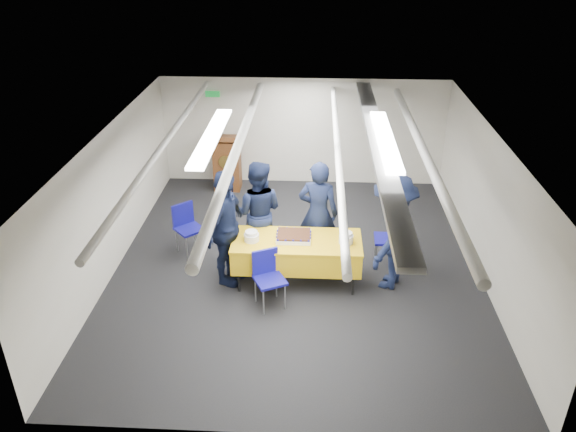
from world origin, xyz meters
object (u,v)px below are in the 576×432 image
object	(u,v)px
sailor_b	(258,212)
chair_right	(393,235)
sheet_cake	(294,236)
chair_near	(268,273)
sailor_d	(392,232)
sailor_c	(226,229)
sailor_a	(318,213)
chair_left	(186,223)
podium	(227,162)
serving_table	(297,252)

from	to	relation	value
sailor_b	chair_right	bearing A→B (deg)	-175.53
sheet_cake	chair_near	xyz separation A→B (m)	(-0.36, -0.61, -0.28)
sailor_d	chair_near	bearing A→B (deg)	-47.49
sailor_c	sheet_cake	bearing A→B (deg)	-69.74
sailor_a	sailor_d	xyz separation A→B (m)	(1.13, -0.64, 0.03)
chair_left	sailor_c	xyz separation A→B (m)	(0.84, -0.90, 0.42)
podium	sailor_d	distance (m)	4.65
chair_near	sailor_c	world-z (taller)	sailor_c
sailor_b	sailor_c	size ratio (longest dim) A/B	0.93
chair_right	chair_left	xyz separation A→B (m)	(-3.50, 0.24, 0.00)
chair_near	sailor_b	xyz separation A→B (m)	(-0.27, 1.25, 0.36)
chair_near	chair_right	distance (m)	2.32
serving_table	chair_near	xyz separation A→B (m)	(-0.41, -0.57, -0.03)
serving_table	sailor_c	world-z (taller)	sailor_c
sailor_d	sailor_a	bearing A→B (deg)	-94.64
sailor_b	sailor_c	bearing A→B (deg)	64.16
chair_right	chair_near	bearing A→B (deg)	-148.16
chair_left	sailor_a	distance (m)	2.30
sheet_cake	chair_right	bearing A→B (deg)	20.82
podium	chair_near	size ratio (longest dim) A/B	1.44
serving_table	sailor_c	distance (m)	1.16
chair_right	sailor_b	world-z (taller)	sailor_b
sheet_cake	sailor_c	world-z (taller)	sailor_c
serving_table	sailor_c	xyz separation A→B (m)	(-1.10, -0.01, 0.39)
sheet_cake	sailor_c	bearing A→B (deg)	-176.99
sailor_a	sailor_b	world-z (taller)	sailor_a
podium	chair_left	world-z (taller)	podium
chair_left	sailor_d	world-z (taller)	sailor_d
serving_table	sailor_a	bearing A→B (deg)	64.06
serving_table	chair_near	distance (m)	0.70
sailor_a	chair_near	bearing A→B (deg)	69.11
chair_left	sailor_d	xyz separation A→B (m)	(3.39, -0.87, 0.40)
chair_right	sailor_b	xyz separation A→B (m)	(-2.24, 0.03, 0.36)
chair_left	sailor_b	world-z (taller)	sailor_b
sailor_b	sailor_d	distance (m)	2.23
serving_table	chair_right	size ratio (longest dim) A/B	2.30
sheet_cake	chair_right	size ratio (longest dim) A/B	0.63
serving_table	sailor_c	size ratio (longest dim) A/B	1.05
serving_table	sailor_c	bearing A→B (deg)	-179.26
chair_near	chair_left	xyz separation A→B (m)	(-1.53, 1.46, 0.00)
chair_near	sailor_a	xyz separation A→B (m)	(0.73, 1.23, 0.37)
serving_table	chair_near	size ratio (longest dim) A/B	2.30
sailor_c	sailor_a	bearing A→B (deg)	-47.26
sailor_a	sailor_c	size ratio (longest dim) A/B	0.95
chair_right	sailor_d	bearing A→B (deg)	-99.93
podium	chair_near	xyz separation A→B (m)	(1.21, -4.07, -0.08)
chair_near	sheet_cake	bearing A→B (deg)	59.64
sailor_b	sailor_d	size ratio (longest dim) A/B	0.95
sailor_b	sailor_d	world-z (taller)	sailor_d
serving_table	chair_right	xyz separation A→B (m)	(1.56, 0.65, -0.03)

